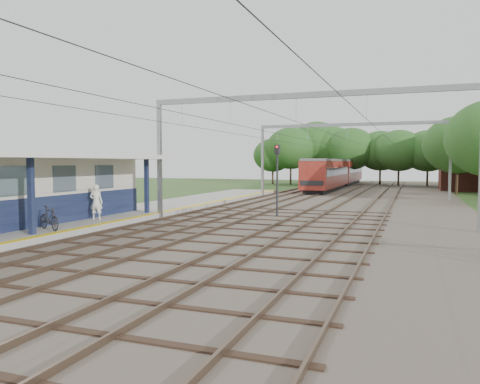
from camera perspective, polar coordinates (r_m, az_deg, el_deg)
The scene contains 12 objects.
ground at distance 13.31m, azimuth -23.84°, elevation -11.29°, with size 160.00×160.00×0.00m, color #2D4C1E.
ballast_bed at distance 39.64m, azimuth 13.01°, elevation -1.26°, with size 18.00×90.00×0.10m, color #473D33.
platform at distance 28.65m, azimuth -15.05°, elevation -2.88°, with size 5.00×52.00×0.35m, color gray.
yellow_stripe at distance 27.40m, azimuth -11.21°, elevation -2.74°, with size 0.45×52.00×0.01m, color yellow.
rail_tracks at distance 40.03m, azimuth 9.46°, elevation -0.99°, with size 11.80×88.00×0.15m.
catenary_system at distance 34.99m, azimuth 11.13°, elevation 7.08°, with size 17.22×88.00×7.00m.
tree_band at distance 66.52m, azimuth 15.95°, elevation 4.82°, with size 31.72×30.88×8.82m.
house_far at distance 61.58m, azimuth 26.92°, elevation 3.11°, with size 8.00×6.12×8.66m.
person at distance 25.75m, azimuth -17.13°, elevation -1.17°, with size 0.68×0.45×1.86m, color white.
bicycle at distance 22.47m, azimuth -22.24°, elevation -2.96°, with size 0.50×1.78×1.07m, color black.
train at distance 64.38m, azimuth 11.87°, elevation 2.38°, with size 2.79×34.68×3.67m.
signal_post at distance 28.20m, azimuth 4.56°, elevation 2.47°, with size 0.35×0.31×4.41m.
Camera 1 is at (9.04, -9.18, 3.35)m, focal length 35.00 mm.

